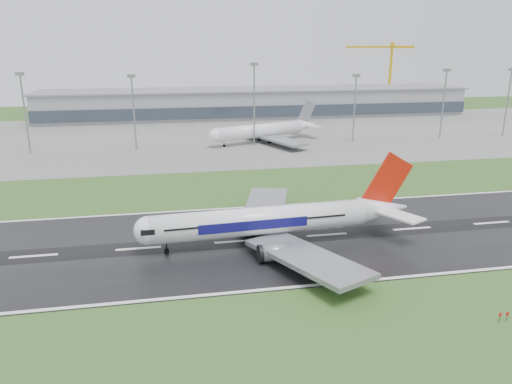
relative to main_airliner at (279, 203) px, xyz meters
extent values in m
plane|color=#2C521E|center=(31.26, 2.11, -8.71)|extent=(520.00, 520.00, 0.00)
cube|color=black|center=(31.26, 2.11, -8.66)|extent=(400.00, 45.00, 0.10)
cube|color=slate|center=(31.26, 127.11, -8.67)|extent=(400.00, 130.00, 0.08)
cube|color=gray|center=(31.26, 187.11, -1.21)|extent=(240.00, 36.00, 15.00)
cylinder|color=gray|center=(-72.82, 102.11, 5.82)|extent=(0.64, 0.64, 29.05)
cylinder|color=gray|center=(-33.53, 102.11, 5.22)|extent=(0.64, 0.64, 27.86)
cylinder|color=gray|center=(13.74, 102.11, 7.22)|extent=(0.64, 0.64, 31.85)
cylinder|color=gray|center=(56.55, 102.11, 4.82)|extent=(0.64, 0.64, 27.05)
cylinder|color=gray|center=(97.15, 102.11, 5.74)|extent=(0.64, 0.64, 28.90)
cylinder|color=gray|center=(128.38, 102.11, 5.73)|extent=(0.64, 0.64, 28.87)
camera|label=1|loc=(-22.20, -91.83, 30.90)|focal=34.15mm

